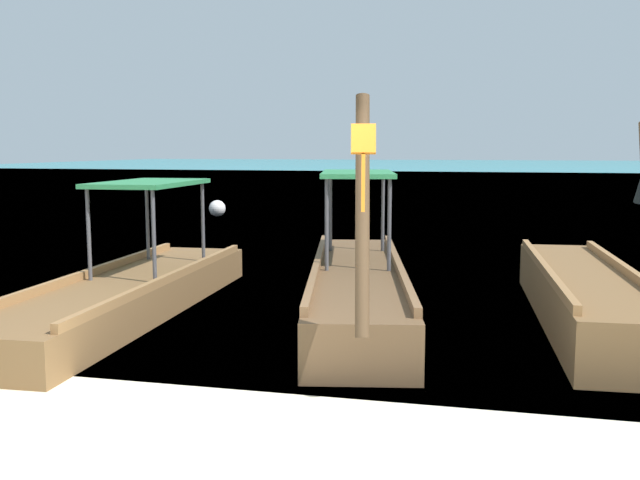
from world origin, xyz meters
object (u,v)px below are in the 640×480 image
object	(u,v)px
longtail_boat_violet_ribbon	(128,291)
longtail_boat_green_ribbon	(584,297)
mooring_buoy_near	(217,208)
longtail_boat_orange_ribbon	(357,286)

from	to	relation	value
longtail_boat_violet_ribbon	longtail_boat_green_ribbon	xyz separation A→B (m)	(5.61, 0.84, 0.03)
longtail_boat_violet_ribbon	mooring_buoy_near	bearing A→B (deg)	106.46
longtail_boat_orange_ribbon	mooring_buoy_near	xyz separation A→B (m)	(-6.55, 11.78, -0.09)
longtail_boat_green_ribbon	mooring_buoy_near	world-z (taller)	longtail_boat_green_ribbon
mooring_buoy_near	longtail_boat_violet_ribbon	bearing A→B (deg)	-73.54
longtail_boat_green_ribbon	longtail_boat_violet_ribbon	bearing A→B (deg)	-171.47
longtail_boat_orange_ribbon	mooring_buoy_near	world-z (taller)	longtail_boat_orange_ribbon
longtail_boat_violet_ribbon	mooring_buoy_near	size ratio (longest dim) A/B	12.94
longtail_boat_violet_ribbon	mooring_buoy_near	distance (m)	13.10
longtail_boat_orange_ribbon	longtail_boat_green_ribbon	size ratio (longest dim) A/B	1.11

